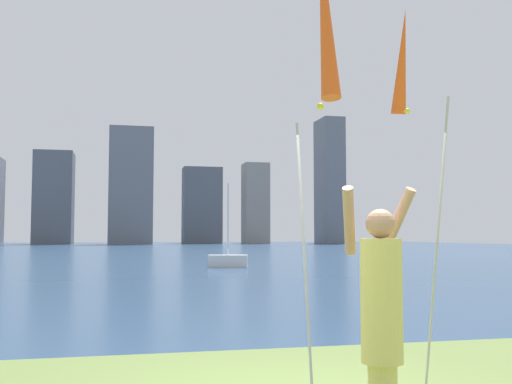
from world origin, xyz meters
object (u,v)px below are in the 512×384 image
at_px(kite_flag_right, 404,72).
at_px(sailboat_3, 228,260).
at_px(person, 381,301).
at_px(kite_flag_left, 324,19).

relative_size(kite_flag_right, sailboat_3, 0.98).
bearing_deg(person, kite_flag_right, 30.75).
distance_m(kite_flag_right, sailboat_3, 23.33).
distance_m(person, kite_flag_left, 2.47).
height_order(kite_flag_right, sailboat_3, sailboat_3).
xyz_separation_m(person, kite_flag_left, (-0.64, -0.39, 2.35)).
distance_m(person, kite_flag_right, 2.51).
bearing_deg(sailboat_3, person, -97.14).
bearing_deg(sailboat_3, kite_flag_right, -95.80).
bearing_deg(kite_flag_left, sailboat_3, 81.47).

